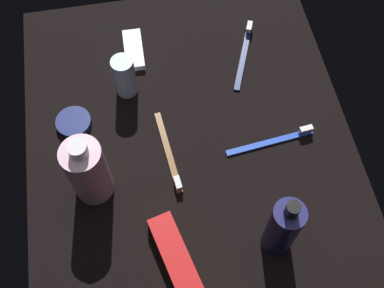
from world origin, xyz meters
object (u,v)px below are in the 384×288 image
Objects in this scene: toothbrush_navy at (244,52)px; cream_tin_left at (74,123)px; deodorant_stick at (125,76)px; toothbrush_brown at (169,156)px; bodywash_bottle at (88,171)px; lotion_bottle at (282,228)px; toothpaste_box_red at (178,263)px; toothbrush_blue at (275,140)px; snack_bar_white at (134,50)px.

toothbrush_navy is 39.48cm from cream_tin_left.
deodorant_stick is 18.67cm from toothbrush_brown.
toothbrush_navy is at bearing 106.95° from cream_tin_left.
bodywash_bottle is 1.75× the size of deodorant_stick.
lotion_bottle reaches higher than toothpaste_box_red.
deodorant_stick is 38.59cm from toothpaste_box_red.
toothbrush_blue reaches higher than snack_bar_white.
toothbrush_brown is at bearing 9.23° from snack_bar_white.
toothbrush_navy is at bearing 80.22° from snack_bar_white.
bodywash_bottle is 0.96× the size of toothpaste_box_red.
bodywash_bottle is at bearing -156.78° from toothpaste_box_red.
toothbrush_blue reaches higher than cream_tin_left.
toothbrush_brown is (-3.90, 14.76, -6.95)cm from bodywash_bottle.
deodorant_stick reaches higher than snack_bar_white.
lotion_bottle reaches higher than deodorant_stick.
toothpaste_box_red reaches higher than toothbrush_navy.
toothbrush_blue is at bearing 2.56° from toothbrush_navy.
cream_tin_left is at bearing -105.75° from toothbrush_blue.
toothbrush_navy is 0.95× the size of toothbrush_brown.
toothpaste_box_red is (17.22, 12.98, -5.96)cm from bodywash_bottle.
deodorant_stick is 10.82cm from snack_bar_white.
lotion_bottle is at bearing 62.22° from bodywash_bottle.
lotion_bottle is 1.73× the size of snack_bar_white.
toothbrush_brown is at bearing 59.14° from cream_tin_left.
toothbrush_navy is at bearing 126.80° from bodywash_bottle.
toothbrush_brown is 1.00× the size of toothbrush_blue.
deodorant_stick is 13.77cm from cream_tin_left.
snack_bar_white is at bearing 160.20° from bodywash_bottle.
toothbrush_navy is 2.44× the size of cream_tin_left.
snack_bar_white is (-9.70, 2.57, -4.05)cm from deodorant_stick.
deodorant_stick is at bearing 158.00° from bodywash_bottle.
lotion_bottle reaches higher than toothbrush_brown.
toothpaste_box_red is at bearing -26.75° from toothbrush_navy.
lotion_bottle is at bearing 30.82° from deodorant_stick.
cream_tin_left is (-10.61, -17.75, 0.14)cm from toothbrush_brown.
toothbrush_brown reaches higher than snack_bar_white.
toothbrush_navy is (-26.02, 34.78, -6.95)cm from bodywash_bottle.
toothbrush_brown is 21.22cm from toothpaste_box_red.
toothbrush_blue is 30.87cm from toothpaste_box_red.
cream_tin_left is at bearing -132.35° from lotion_bottle.
toothbrush_navy is at bearing -177.44° from toothbrush_blue.
lotion_bottle reaches higher than cream_tin_left.
cream_tin_left is (-30.63, -33.60, -7.14)cm from lotion_bottle.
snack_bar_white is at bearing 168.52° from toothpaste_box_red.
bodywash_bottle is at bearing -53.20° from toothbrush_navy.
deodorant_stick reaches higher than toothpaste_box_red.
toothbrush_blue is 1.73× the size of snack_bar_white.
toothbrush_blue is at bearing 57.48° from deodorant_stick.
bodywash_bottle is 1.62× the size of snack_bar_white.
lotion_bottle is 26.56cm from toothbrush_brown.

